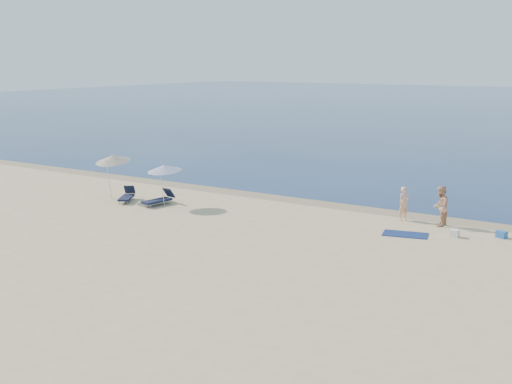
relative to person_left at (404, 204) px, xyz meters
The scene contains 11 objects.
ground 18.67m from the person_left, 102.07° to the right, with size 160.00×160.00×0.00m, color tan.
wet_sand_strip 4.15m from the person_left, 163.40° to the left, with size 240.00×1.60×0.00m, color #847254.
person_left is the anchor object (origin of this frame).
person_right 1.77m from the person_left, ahead, with size 0.90×0.70×1.85m, color tan.
beach_towel 2.74m from the person_left, 68.62° to the right, with size 1.90×1.06×0.03m, color #0F1D4B.
white_bag 3.36m from the person_left, 30.02° to the right, with size 0.37×0.32×0.32m, color silver.
blue_cooler 4.70m from the person_left, ahead, with size 0.42×0.30×0.30m, color #1E53A5.
umbrella_near 12.16m from the person_left, 162.36° to the right, with size 2.07×2.09×2.28m.
umbrella_far 15.69m from the person_left, 166.57° to the right, with size 2.10×2.13×2.54m.
lounger_left 14.55m from the person_left, 164.50° to the right, with size 1.32×1.77×0.76m.
lounger_right 12.50m from the person_left, 162.97° to the right, with size 0.89×1.91×0.81m.
Camera 1 is at (13.70, -10.42, 7.45)m, focal length 45.00 mm.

